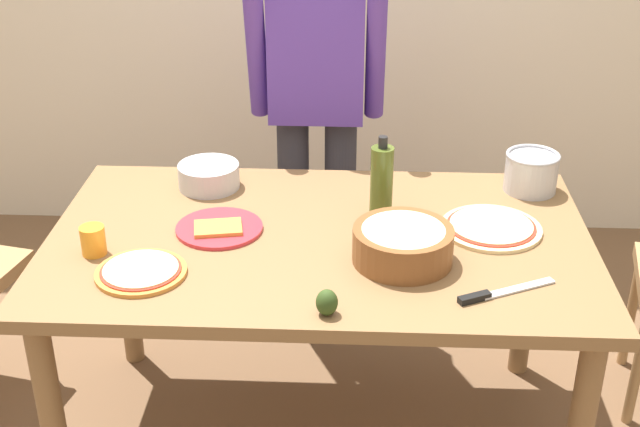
{
  "coord_description": "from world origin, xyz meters",
  "views": [
    {
      "loc": [
        0.11,
        -2.2,
        1.96
      ],
      "look_at": [
        0.0,
        0.05,
        0.81
      ],
      "focal_mm": 47.79,
      "sensor_mm": 36.0,
      "label": 1
    }
  ],
  "objects_px": {
    "person_cook": "(317,94)",
    "mixing_bowl_steel": "(209,176)",
    "dining_table": "(319,263)",
    "chef_knife": "(495,293)",
    "popcorn_bowl": "(403,241)",
    "steel_pot": "(531,172)",
    "pizza_raw_on_board": "(491,227)",
    "avocado": "(327,302)",
    "pizza_cooked_on_tray": "(141,271)",
    "cup_orange": "(93,240)",
    "plate_with_slice": "(219,228)",
    "olive_oil_bottle": "(382,180)"
  },
  "relations": [
    {
      "from": "mixing_bowl_steel",
      "to": "avocado",
      "type": "bearing_deg",
      "value": -60.31
    },
    {
      "from": "plate_with_slice",
      "to": "mixing_bowl_steel",
      "type": "distance_m",
      "value": 0.31
    },
    {
      "from": "plate_with_slice",
      "to": "olive_oil_bottle",
      "type": "relative_size",
      "value": 1.02
    },
    {
      "from": "pizza_cooked_on_tray",
      "to": "cup_orange",
      "type": "xyz_separation_m",
      "value": [
        -0.16,
        0.11,
        0.03
      ]
    },
    {
      "from": "person_cook",
      "to": "chef_knife",
      "type": "height_order",
      "value": "person_cook"
    },
    {
      "from": "person_cook",
      "to": "mixing_bowl_steel",
      "type": "relative_size",
      "value": 8.1
    },
    {
      "from": "steel_pot",
      "to": "chef_knife",
      "type": "height_order",
      "value": "steel_pot"
    },
    {
      "from": "person_cook",
      "to": "mixing_bowl_steel",
      "type": "xyz_separation_m",
      "value": [
        -0.33,
        -0.43,
        -0.14
      ]
    },
    {
      "from": "popcorn_bowl",
      "to": "chef_knife",
      "type": "bearing_deg",
      "value": -35.87
    },
    {
      "from": "mixing_bowl_steel",
      "to": "avocado",
      "type": "xyz_separation_m",
      "value": [
        0.42,
        -0.73,
        -0.01
      ]
    },
    {
      "from": "olive_oil_bottle",
      "to": "steel_pot",
      "type": "distance_m",
      "value": 0.53
    },
    {
      "from": "pizza_cooked_on_tray",
      "to": "cup_orange",
      "type": "relative_size",
      "value": 2.93
    },
    {
      "from": "avocado",
      "to": "chef_knife",
      "type": "bearing_deg",
      "value": 13.86
    },
    {
      "from": "pizza_raw_on_board",
      "to": "pizza_cooked_on_tray",
      "type": "height_order",
      "value": "same"
    },
    {
      "from": "pizza_raw_on_board",
      "to": "plate_with_slice",
      "type": "relative_size",
      "value": 1.16
    },
    {
      "from": "pizza_raw_on_board",
      "to": "person_cook",
      "type": "bearing_deg",
      "value": 128.79
    },
    {
      "from": "person_cook",
      "to": "cup_orange",
      "type": "relative_size",
      "value": 19.06
    },
    {
      "from": "dining_table",
      "to": "chef_knife",
      "type": "bearing_deg",
      "value": -32.46
    },
    {
      "from": "avocado",
      "to": "steel_pot",
      "type": "bearing_deg",
      "value": 50.16
    },
    {
      "from": "person_cook",
      "to": "olive_oil_bottle",
      "type": "bearing_deg",
      "value": -69.11
    },
    {
      "from": "plate_with_slice",
      "to": "avocado",
      "type": "distance_m",
      "value": 0.55
    },
    {
      "from": "mixing_bowl_steel",
      "to": "pizza_cooked_on_tray",
      "type": "bearing_deg",
      "value": -99.51
    },
    {
      "from": "popcorn_bowl",
      "to": "mixing_bowl_steel",
      "type": "xyz_separation_m",
      "value": [
        -0.62,
        0.46,
        -0.02
      ]
    },
    {
      "from": "person_cook",
      "to": "steel_pot",
      "type": "height_order",
      "value": "person_cook"
    },
    {
      "from": "mixing_bowl_steel",
      "to": "steel_pot",
      "type": "height_order",
      "value": "steel_pot"
    },
    {
      "from": "popcorn_bowl",
      "to": "dining_table",
      "type": "bearing_deg",
      "value": 151.18
    },
    {
      "from": "popcorn_bowl",
      "to": "steel_pot",
      "type": "xyz_separation_m",
      "value": [
        0.43,
        0.48,
        0.0
      ]
    },
    {
      "from": "person_cook",
      "to": "avocado",
      "type": "xyz_separation_m",
      "value": [
        0.09,
        -1.16,
        -0.14
      ]
    },
    {
      "from": "pizza_cooked_on_tray",
      "to": "avocado",
      "type": "relative_size",
      "value": 3.56
    },
    {
      "from": "pizza_raw_on_board",
      "to": "avocado",
      "type": "xyz_separation_m",
      "value": [
        -0.47,
        -0.47,
        0.03
      ]
    },
    {
      "from": "pizza_raw_on_board",
      "to": "cup_orange",
      "type": "relative_size",
      "value": 3.54
    },
    {
      "from": "dining_table",
      "to": "person_cook",
      "type": "distance_m",
      "value": 0.8
    },
    {
      "from": "mixing_bowl_steel",
      "to": "chef_knife",
      "type": "xyz_separation_m",
      "value": [
        0.85,
        -0.63,
        -0.03
      ]
    },
    {
      "from": "pizza_cooked_on_tray",
      "to": "chef_knife",
      "type": "bearing_deg",
      "value": -3.72
    },
    {
      "from": "cup_orange",
      "to": "chef_knife",
      "type": "distance_m",
      "value": 1.12
    },
    {
      "from": "popcorn_bowl",
      "to": "cup_orange",
      "type": "xyz_separation_m",
      "value": [
        -0.87,
        -0.0,
        -0.02
      ]
    },
    {
      "from": "person_cook",
      "to": "avocado",
      "type": "distance_m",
      "value": 1.18
    },
    {
      "from": "dining_table",
      "to": "cup_orange",
      "type": "height_order",
      "value": "cup_orange"
    },
    {
      "from": "steel_pot",
      "to": "person_cook",
      "type": "bearing_deg",
      "value": 150.5
    },
    {
      "from": "dining_table",
      "to": "pizza_cooked_on_tray",
      "type": "xyz_separation_m",
      "value": [
        -0.47,
        -0.24,
        0.1
      ]
    },
    {
      "from": "dining_table",
      "to": "chef_knife",
      "type": "xyz_separation_m",
      "value": [
        0.47,
        -0.3,
        0.1
      ]
    },
    {
      "from": "steel_pot",
      "to": "cup_orange",
      "type": "distance_m",
      "value": 1.39
    },
    {
      "from": "dining_table",
      "to": "olive_oil_bottle",
      "type": "xyz_separation_m",
      "value": [
        0.18,
        0.16,
        0.2
      ]
    },
    {
      "from": "steel_pot",
      "to": "olive_oil_bottle",
      "type": "bearing_deg",
      "value": -158.45
    },
    {
      "from": "pizza_cooked_on_tray",
      "to": "olive_oil_bottle",
      "type": "relative_size",
      "value": 0.97
    },
    {
      "from": "pizza_raw_on_board",
      "to": "cup_orange",
      "type": "distance_m",
      "value": 1.16
    },
    {
      "from": "plate_with_slice",
      "to": "steel_pot",
      "type": "relative_size",
      "value": 1.5
    },
    {
      "from": "pizza_cooked_on_tray",
      "to": "cup_orange",
      "type": "bearing_deg",
      "value": 145.88
    },
    {
      "from": "mixing_bowl_steel",
      "to": "chef_knife",
      "type": "relative_size",
      "value": 0.74
    },
    {
      "from": "mixing_bowl_steel",
      "to": "avocado",
      "type": "relative_size",
      "value": 2.86
    }
  ]
}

